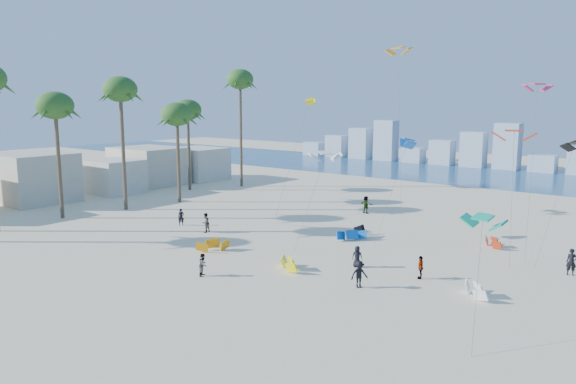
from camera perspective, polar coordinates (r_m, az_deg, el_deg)
The scene contains 10 objects.
ground at distance 39.81m, azimuth -18.28°, elevation -8.93°, with size 220.00×220.00×0.00m, color beige.
ocean at distance 98.42m, azimuth 19.38°, elevation 1.77°, with size 220.00×220.00×0.00m, color navy.
kitesurfer_near at distance 55.43m, azimuth -11.13°, elevation -2.58°, with size 0.62×0.41×1.70m, color black.
kitesurfer_mid at distance 39.36m, azimuth -8.88°, elevation -7.53°, with size 0.78×0.61×1.61m, color gray.
kitesurfers_far at distance 47.46m, azimuth 6.80°, elevation -4.41°, with size 30.66×22.73×1.93m.
grounded_kites at distance 44.94m, azimuth 6.18°, elevation -5.82°, with size 23.67×18.44×0.94m.
flying_kites at distance 49.47m, azimuth 13.75°, elevation 7.65°, with size 29.50×30.73×18.61m.
palm_row at distance 65.26m, azimuth -17.64°, elevation 9.10°, with size 9.90×44.80×16.81m.
beachfront_buildings at distance 78.08m, azimuth -19.19°, elevation 1.88°, with size 11.50×43.00×6.00m.
distant_skyline at distance 107.91m, azimuth 20.65°, elevation 3.97°, with size 85.00×3.00×8.40m.
Camera 1 is at (32.01, -20.27, 12.21)m, focal length 33.95 mm.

